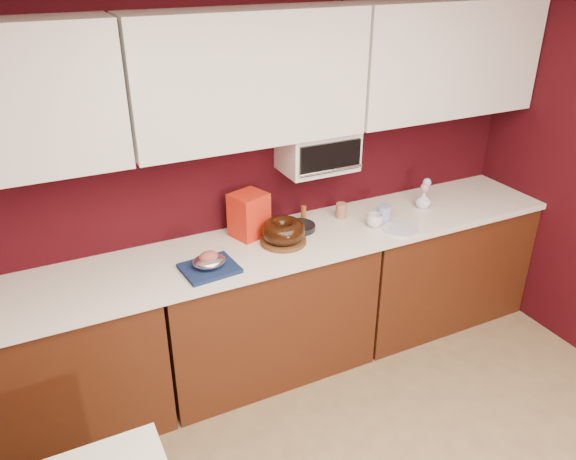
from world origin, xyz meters
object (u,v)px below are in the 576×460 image
(foil_ham_nest, at_px, (209,261))
(toaster_oven, at_px, (317,150))
(bundt_cake, at_px, (283,231))
(coffee_mug, at_px, (375,219))
(blue_jar, at_px, (384,214))
(pandoro_box, at_px, (249,215))
(flower_vase, at_px, (424,199))

(foil_ham_nest, bearing_deg, toaster_oven, 19.99)
(bundt_cake, relative_size, foil_ham_nest, 1.45)
(coffee_mug, xyz_separation_m, blue_jar, (0.09, 0.04, 0.00))
(pandoro_box, bearing_deg, toaster_oven, -18.59)
(blue_jar, relative_size, flower_vase, 0.85)
(toaster_oven, height_order, bundt_cake, toaster_oven)
(foil_ham_nest, xyz_separation_m, pandoro_box, (0.36, 0.29, 0.08))
(coffee_mug, distance_m, flower_vase, 0.47)
(toaster_oven, height_order, foil_ham_nest, toaster_oven)
(toaster_oven, xyz_separation_m, coffee_mug, (0.29, -0.24, -0.43))
(toaster_oven, distance_m, flower_vase, 0.86)
(coffee_mug, relative_size, blue_jar, 0.93)
(pandoro_box, distance_m, coffee_mug, 0.79)
(coffee_mug, bearing_deg, blue_jar, 22.57)
(pandoro_box, relative_size, flower_vase, 2.15)
(coffee_mug, distance_m, blue_jar, 0.10)
(flower_vase, bearing_deg, blue_jar, -170.93)
(toaster_oven, xyz_separation_m, foil_ham_nest, (-0.82, -0.30, -0.42))
(bundt_cake, bearing_deg, toaster_oven, 30.29)
(coffee_mug, xyz_separation_m, flower_vase, (0.46, 0.10, 0.01))
(blue_jar, height_order, flower_vase, flower_vase)
(bundt_cake, bearing_deg, blue_jar, -1.30)
(pandoro_box, height_order, blue_jar, pandoro_box)
(coffee_mug, bearing_deg, flower_vase, 11.98)
(bundt_cake, xyz_separation_m, foil_ham_nest, (-0.50, -0.11, -0.03))
(toaster_oven, relative_size, bundt_cake, 1.72)
(bundt_cake, relative_size, pandoro_box, 0.97)
(bundt_cake, height_order, pandoro_box, pandoro_box)
(toaster_oven, height_order, pandoro_box, toaster_oven)
(bundt_cake, xyz_separation_m, coffee_mug, (0.61, -0.05, -0.03))
(toaster_oven, bearing_deg, blue_jar, -28.29)
(bundt_cake, height_order, foil_ham_nest, bundt_cake)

